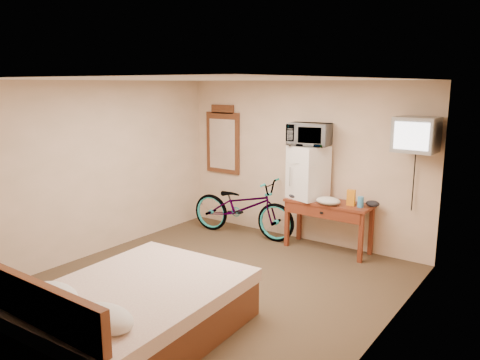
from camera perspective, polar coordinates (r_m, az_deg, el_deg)
The scene contains 13 objects.
room at distance 5.53m, azimuth -3.97°, elevation -0.94°, with size 4.60×4.64×2.50m.
desk at distance 7.01m, azimuth 10.62°, elevation -3.66°, with size 1.28×0.49×0.75m.
mini_fridge at distance 7.08m, azimuth 8.30°, elevation 0.95°, with size 0.61×0.60×0.80m.
microwave at distance 7.00m, azimuth 8.44°, elevation 5.52°, with size 0.60×0.41×0.33m, color white.
snack_bag at distance 6.84m, azimuth 13.39°, elevation -2.10°, with size 0.11×0.07×0.23m, color orange.
blue_cup at distance 6.77m, azimuth 14.48°, elevation -2.61°, with size 0.09×0.09×0.15m, color #3D95D0.
cloth_cream at distance 6.82m, azimuth 10.71°, elevation -2.51°, with size 0.36×0.28×0.11m, color beige.
cloth_dark_a at distance 7.10m, azimuth 6.89°, elevation -1.91°, with size 0.24×0.18×0.09m, color black.
cloth_dark_b at distance 6.85m, azimuth 15.86°, elevation -2.79°, with size 0.19×0.16×0.09m, color black.
crt_television at distance 6.42m, azimuth 20.69°, elevation 5.20°, with size 0.53×0.60×0.45m.
wall_mirror at distance 8.18m, azimuth -2.11°, elevation 4.85°, with size 0.70×0.04×1.19m.
bicycle at distance 7.63m, azimuth 0.33°, elevation -3.29°, with size 0.64×1.84×0.97m, color black.
bed at distance 4.82m, azimuth -13.13°, elevation -15.28°, with size 1.71×2.20×0.90m.
Camera 1 is at (3.45, -4.15, 2.46)m, focal length 35.00 mm.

